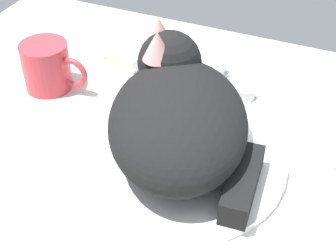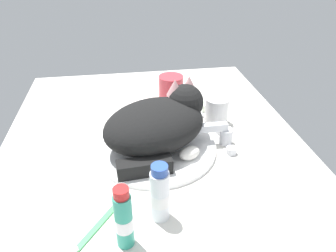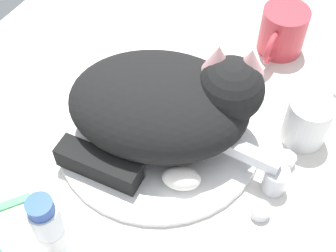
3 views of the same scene
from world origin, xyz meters
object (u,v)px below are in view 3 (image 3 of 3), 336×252
(cat, at_px, (168,104))
(coffee_mug, at_px, (282,31))
(soap_bar, at_px, (317,95))
(rinse_cup, at_px, (307,121))
(toothpaste_bottle, at_px, (50,231))
(faucet, at_px, (266,172))

(cat, bearing_deg, coffee_mug, 164.72)
(cat, bearing_deg, soap_bar, 135.34)
(cat, xyz_separation_m, rinse_cup, (-0.10, 0.18, -0.04))
(rinse_cup, xyz_separation_m, toothpaste_bottle, (0.35, -0.22, 0.02))
(cat, xyz_separation_m, toothpaste_bottle, (0.24, -0.03, -0.02))
(rinse_cup, distance_m, soap_bar, 0.08)
(soap_bar, height_order, toothpaste_bottle, toothpaste_bottle)
(soap_bar, bearing_deg, cat, -44.66)
(toothpaste_bottle, bearing_deg, faucet, 140.16)
(faucet, bearing_deg, cat, -91.89)
(rinse_cup, relative_size, soap_bar, 1.28)
(soap_bar, bearing_deg, faucet, -3.91)
(coffee_mug, bearing_deg, faucet, 17.64)
(faucet, height_order, rinse_cup, rinse_cup)
(rinse_cup, bearing_deg, soap_bar, -174.77)
(cat, height_order, rinse_cup, cat)
(cat, bearing_deg, rinse_cup, 119.51)
(coffee_mug, xyz_separation_m, soap_bar, (0.10, 0.10, -0.02))
(faucet, distance_m, cat, 0.17)
(rinse_cup, relative_size, toothpaste_bottle, 0.62)
(cat, xyz_separation_m, coffee_mug, (-0.28, 0.08, -0.04))
(cat, distance_m, soap_bar, 0.26)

